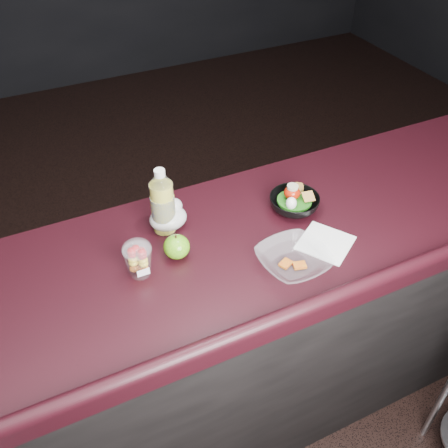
{
  "coord_description": "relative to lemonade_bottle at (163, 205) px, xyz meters",
  "views": [
    {
      "loc": [
        -0.46,
        -0.78,
        2.15
      ],
      "look_at": [
        0.07,
        0.31,
        1.1
      ],
      "focal_mm": 40.0,
      "sensor_mm": 36.0,
      "label": 1
    }
  ],
  "objects": [
    {
      "name": "snack_bowl",
      "position": [
        0.45,
        -0.1,
        -0.07
      ],
      "size": [
        0.22,
        0.22,
        0.1
      ],
      "rotation": [
        0.0,
        0.0,
        -0.26
      ],
      "color": "black",
      "rests_on": "counter"
    },
    {
      "name": "lemonade_bottle",
      "position": [
        0.0,
        0.0,
        0.0
      ],
      "size": [
        0.08,
        0.08,
        0.24
      ],
      "color": "gold",
      "rests_on": "counter"
    },
    {
      "name": "plastic_bag",
      "position": [
        0.02,
        0.01,
        -0.06
      ],
      "size": [
        0.13,
        0.11,
        0.09
      ],
      "color": "silver",
      "rests_on": "counter"
    },
    {
      "name": "room_shell",
      "position": [
        0.09,
        -0.46,
        0.71
      ],
      "size": [
        8.0,
        8.0,
        8.0
      ],
      "color": "black",
      "rests_on": "ground"
    },
    {
      "name": "green_apple",
      "position": [
        -0.01,
        -0.14,
        -0.06
      ],
      "size": [
        0.08,
        0.08,
        0.09
      ],
      "color": "#2E890F",
      "rests_on": "counter"
    },
    {
      "name": "takeout_bowl",
      "position": [
        0.3,
        -0.34,
        -0.08
      ],
      "size": [
        0.23,
        0.23,
        0.05
      ],
      "rotation": [
        0.0,
        0.0,
        0.08
      ],
      "color": "silver",
      "rests_on": "counter"
    },
    {
      "name": "fruit_cup",
      "position": [
        -0.14,
        -0.16,
        -0.04
      ],
      "size": [
        0.09,
        0.09,
        0.13
      ],
      "color": "white",
      "rests_on": "counter"
    },
    {
      "name": "paper_napkin",
      "position": [
        0.45,
        -0.3,
        -0.1
      ],
      "size": [
        0.22,
        0.22,
        0.0
      ],
      "primitive_type": "cube",
      "rotation": [
        0.0,
        0.0,
        0.58
      ],
      "color": "white",
      "rests_on": "counter"
    },
    {
      "name": "counter",
      "position": [
        0.09,
        -0.16,
        -0.61
      ],
      "size": [
        4.06,
        0.71,
        1.02
      ],
      "color": "black",
      "rests_on": "ground"
    }
  ]
}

